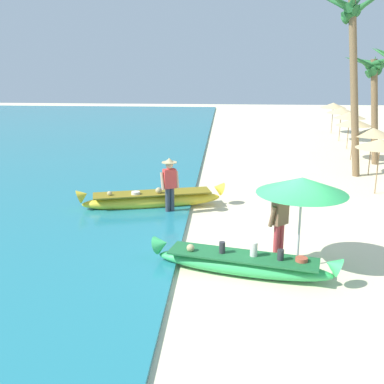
% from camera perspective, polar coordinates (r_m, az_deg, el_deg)
% --- Properties ---
extents(ground_plane, '(80.00, 80.00, 0.00)m').
position_cam_1_polar(ground_plane, '(10.85, 9.94, -8.46)').
color(ground_plane, beige).
extents(boat_green_foreground, '(4.09, 1.55, 0.74)m').
position_cam_1_polar(boat_green_foreground, '(10.08, 6.22, -8.72)').
color(boat_green_foreground, '#38B760').
rests_on(boat_green_foreground, ground).
extents(boat_yellow_midground, '(4.54, 1.84, 0.79)m').
position_cam_1_polar(boat_yellow_midground, '(14.38, -4.89, -0.94)').
color(boat_yellow_midground, yellow).
rests_on(boat_yellow_midground, ground).
extents(person_vendor_hatted, '(0.58, 0.45, 1.71)m').
position_cam_1_polar(person_vendor_hatted, '(13.61, -2.78, 1.22)').
color(person_vendor_hatted, '#333842').
rests_on(person_vendor_hatted, ground).
extents(person_tourist_customer, '(0.53, 0.51, 1.66)m').
position_cam_1_polar(person_tourist_customer, '(10.60, 10.72, -3.62)').
color(person_tourist_customer, '#B2383D').
rests_on(person_tourist_customer, ground).
extents(patio_umbrella_large, '(1.95, 1.95, 2.05)m').
position_cam_1_polar(patio_umbrella_large, '(10.09, 13.41, 0.72)').
color(patio_umbrella_large, '#B7B7BC').
rests_on(patio_umbrella_large, ground).
extents(parasol_row_0, '(1.60, 1.60, 1.91)m').
position_cam_1_polar(parasol_row_0, '(16.86, 22.16, 5.54)').
color(parasol_row_0, '#8E6B47').
rests_on(parasol_row_0, ground).
extents(parasol_row_1, '(1.60, 1.60, 1.91)m').
position_cam_1_polar(parasol_row_1, '(19.62, 21.35, 6.92)').
color(parasol_row_1, '#8E6B47').
rests_on(parasol_row_1, ground).
extents(parasol_row_2, '(1.60, 1.60, 1.91)m').
position_cam_1_polar(parasol_row_2, '(22.48, 19.33, 8.12)').
color(parasol_row_2, '#8E6B47').
rests_on(parasol_row_2, ground).
extents(parasol_row_3, '(1.60, 1.60, 1.91)m').
position_cam_1_polar(parasol_row_3, '(25.35, 18.84, 8.94)').
color(parasol_row_3, '#8E6B47').
rests_on(parasol_row_3, ground).
extents(parasol_row_4, '(1.60, 1.60, 1.91)m').
position_cam_1_polar(parasol_row_4, '(27.80, 17.92, 9.55)').
color(parasol_row_4, '#8E6B47').
rests_on(parasol_row_4, ground).
extents(parasol_row_5, '(1.60, 1.60, 1.91)m').
position_cam_1_polar(parasol_row_5, '(30.76, 17.00, 10.16)').
color(parasol_row_5, '#8E6B47').
rests_on(parasol_row_5, ground).
extents(palm_tree_leaning_seaward, '(2.40, 2.42, 4.82)m').
position_cam_1_polar(palm_tree_leaning_seaward, '(21.65, 21.40, 13.16)').
color(palm_tree_leaning_seaward, brown).
rests_on(palm_tree_leaning_seaward, ground).
extents(palm_tree_far_behind, '(2.45, 2.66, 6.94)m').
position_cam_1_polar(palm_tree_far_behind, '(18.99, 19.11, 18.63)').
color(palm_tree_far_behind, brown).
rests_on(palm_tree_far_behind, ground).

